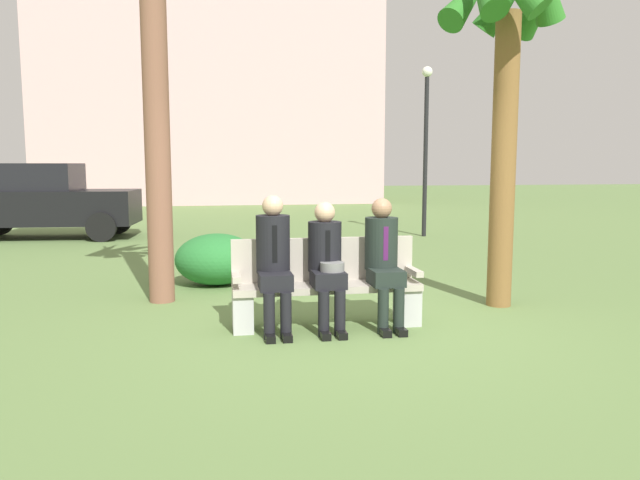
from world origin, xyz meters
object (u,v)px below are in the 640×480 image
Objects in this scene: seated_man_middle at (327,259)px; street_lamp at (426,134)px; parked_car_near at (45,201)px; palm_tree_tall at (508,28)px; park_bench at (326,285)px; shrub_near_bench at (217,259)px; building_backdrop at (212,77)px; seated_man_right at (383,255)px; seated_man_left at (274,256)px.

seated_man_middle is 0.33× the size of street_lamp.
palm_tree_tall is at bearing -48.58° from parked_car_near.
palm_tree_tall is at bearing -102.46° from street_lamp.
parked_car_near reaches higher than park_bench.
parked_car_near is (-3.74, 6.10, 0.48)m from shrub_near_bench.
park_bench is 0.13× the size of building_backdrop.
seated_man_middle is 0.97× the size of seated_man_right.
palm_tree_tall is (2.20, 0.68, 2.46)m from seated_man_middle.
seated_man_right is 10.17m from parked_car_near.
palm_tree_tall reaches higher than seated_man_middle.
seated_man_right is at bearing -56.44° from shrub_near_bench.
park_bench is 8.48m from street_lamp.
street_lamp reaches higher than parked_car_near.
parked_car_near is (-4.83, 8.49, 0.41)m from park_bench.
seated_man_left is 1.03× the size of seated_man_right.
seated_man_middle is 0.09× the size of building_backdrop.
shrub_near_bench is at bearing 114.55° from park_bench.
palm_tree_tall reaches higher than shrub_near_bench.
seated_man_left is 0.53m from seated_man_middle.
building_backdrop reaches higher than park_bench.
building_backdrop is at bearing 91.19° from seated_man_left.
parked_car_near is 1.04× the size of street_lamp.
building_backdrop is (-0.99, 22.38, 4.80)m from seated_man_middle.
shrub_near_bench is at bearing 113.08° from seated_man_middle.
seated_man_right reaches higher than seated_man_middle.
seated_man_right is at bearing 0.88° from seated_man_middle.
seated_man_right is 0.33× the size of parked_car_near.
seated_man_left is at bearing 179.82° from seated_man_right.
street_lamp is at bearing -7.38° from parked_car_near.
street_lamp is (3.70, 7.39, 1.91)m from park_bench.
palm_tree_tall is at bearing 13.71° from seated_man_left.
street_lamp is 0.26× the size of building_backdrop.
park_bench is 2.63m from shrub_near_bench.
park_bench is 3.56m from palm_tree_tall.
park_bench is 0.65m from seated_man_left.
parked_car_near reaches higher than shrub_near_bench.
palm_tree_tall is at bearing -29.39° from shrub_near_bench.
seated_man_middle is 22.91m from building_backdrop.
seated_man_left reaches higher than seated_man_middle.
seated_man_right is (0.58, -0.12, 0.31)m from park_bench.
palm_tree_tall reaches higher than seated_man_right.
palm_tree_tall is 10.86m from parked_car_near.
seated_man_left is 1.19× the size of shrub_near_bench.
parked_car_near is at bearing 121.47° from shrub_near_bench.
palm_tree_tall is 4.70m from shrub_near_bench.
park_bench is 22.84m from building_backdrop.
palm_tree_tall is at bearing 22.60° from seated_man_right.
seated_man_middle is at bearing -162.87° from palm_tree_tall.
seated_man_right is at bearing -112.56° from street_lamp.
street_lamp is (4.24, 7.51, 1.58)m from seated_man_left.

